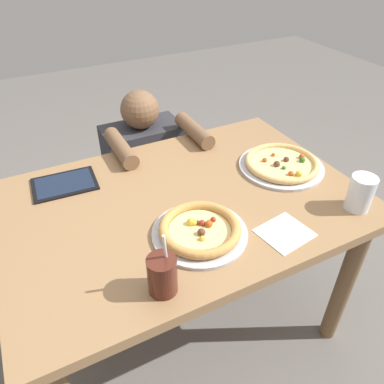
% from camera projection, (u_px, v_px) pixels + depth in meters
% --- Properties ---
extents(ground_plane, '(8.00, 8.00, 0.00)m').
position_uv_depth(ground_plane, '(185.00, 320.00, 1.81)').
color(ground_plane, '#66605B').
extents(dining_table, '(1.30, 0.89, 0.75)m').
position_uv_depth(dining_table, '(184.00, 221.00, 1.43)').
color(dining_table, '#936D47').
rests_on(dining_table, ground).
extents(pizza_near, '(0.31, 0.31, 0.04)m').
position_uv_depth(pizza_near, '(200.00, 230.00, 1.20)').
color(pizza_near, '#B7B7BC').
rests_on(pizza_near, dining_table).
extents(pizza_far, '(0.35, 0.35, 0.04)m').
position_uv_depth(pizza_far, '(282.00, 164.00, 1.53)').
color(pizza_far, '#B7B7BC').
rests_on(pizza_far, dining_table).
extents(drink_cup_colored, '(0.08, 0.08, 0.21)m').
position_uv_depth(drink_cup_colored, '(162.00, 275.00, 1.00)').
color(drink_cup_colored, '#4C1E14').
rests_on(drink_cup_colored, dining_table).
extents(water_cup_clear, '(0.09, 0.09, 0.13)m').
position_uv_depth(water_cup_clear, '(361.00, 193.00, 1.29)').
color(water_cup_clear, silver).
rests_on(water_cup_clear, dining_table).
extents(paper_napkin, '(0.18, 0.17, 0.00)m').
position_uv_depth(paper_napkin, '(285.00, 233.00, 1.22)').
color(paper_napkin, white).
rests_on(paper_napkin, dining_table).
extents(tablet, '(0.25, 0.18, 0.01)m').
position_uv_depth(tablet, '(65.00, 184.00, 1.43)').
color(tablet, black).
rests_on(tablet, dining_table).
extents(diner_seated, '(0.43, 0.53, 0.93)m').
position_uv_depth(diner_seated, '(147.00, 181.00, 2.04)').
color(diner_seated, '#333847').
rests_on(diner_seated, ground).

